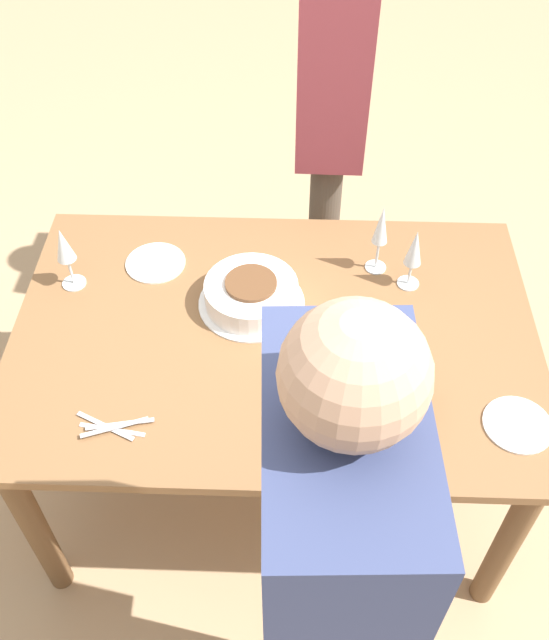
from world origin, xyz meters
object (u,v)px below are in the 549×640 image
(person_cutting, at_px, (328,574))
(cake_front_chocolate, at_px, (365,392))
(wine_glass_far, at_px, (381,229))
(cake_center_white, at_px, (251,294))
(wine_glass_near, at_px, (414,250))
(wine_glass_extra, at_px, (64,248))
(person_watching, at_px, (332,84))

(person_cutting, bearing_deg, cake_front_chocolate, -14.10)
(wine_glass_far, bearing_deg, person_cutting, -99.43)
(cake_front_chocolate, distance_m, wine_glass_far, 0.52)
(cake_front_chocolate, distance_m, person_cutting, 0.62)
(cake_center_white, distance_m, cake_front_chocolate, 0.46)
(wine_glass_far, height_order, person_cutting, person_cutting)
(wine_glass_near, distance_m, person_cutting, 1.05)
(cake_center_white, bearing_deg, wine_glass_extra, 173.18)
(wine_glass_near, relative_size, person_cutting, 0.12)
(person_watching, bearing_deg, wine_glass_extra, -49.40)
(cake_center_white, height_order, person_watching, person_watching)
(wine_glass_far, xyz_separation_m, person_watching, (-0.14, 0.53, 0.15))
(wine_glass_near, xyz_separation_m, person_watching, (-0.23, 0.60, 0.17))
(cake_front_chocolate, xyz_separation_m, wine_glass_near, (0.16, 0.44, 0.09))
(cake_center_white, xyz_separation_m, wine_glass_far, (0.37, 0.16, 0.12))
(cake_center_white, height_order, wine_glass_extra, wine_glass_extra)
(cake_front_chocolate, bearing_deg, person_watching, 94.22)
(person_cutting, height_order, person_watching, person_watching)
(wine_glass_near, bearing_deg, wine_glass_far, 144.15)
(wine_glass_far, distance_m, person_watching, 0.57)
(cake_center_white, xyz_separation_m, person_watching, (0.23, 0.69, 0.27))
(cake_center_white, distance_m, wine_glass_extra, 0.55)
(cake_front_chocolate, bearing_deg, wine_glass_near, 70.65)
(wine_glass_far, xyz_separation_m, wine_glass_extra, (-0.90, -0.10, -0.01))
(wine_glass_near, height_order, person_cutting, person_cutting)
(wine_glass_extra, xyz_separation_m, person_watching, (0.76, 0.63, 0.17))
(cake_front_chocolate, xyz_separation_m, person_cutting, (-0.12, -0.57, 0.22))
(person_cutting, bearing_deg, cake_center_white, 9.27)
(cake_front_chocolate, relative_size, person_watching, 0.20)
(cake_center_white, height_order, wine_glass_near, wine_glass_near)
(cake_front_chocolate, xyz_separation_m, wine_glass_far, (0.06, 0.51, 0.11))
(wine_glass_near, distance_m, person_watching, 0.66)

